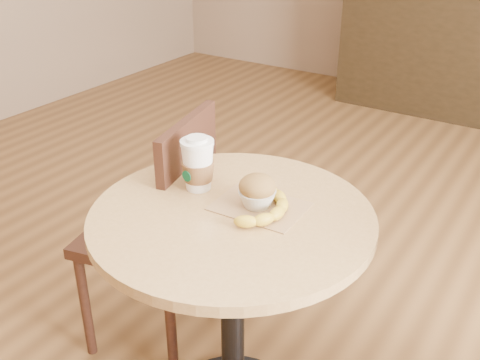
{
  "coord_description": "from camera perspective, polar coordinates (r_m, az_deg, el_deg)",
  "views": [
    {
      "loc": [
        0.62,
        -1.17,
        1.51
      ],
      "look_at": [
        -0.1,
        -0.06,
        0.83
      ],
      "focal_mm": 42.0,
      "sensor_mm": 36.0,
      "label": 1
    }
  ],
  "objects": [
    {
      "name": "cafe_table",
      "position": [
        1.6,
        -0.79,
        -9.35
      ],
      "size": [
        0.76,
        0.76,
        0.75
      ],
      "color": "black",
      "rests_on": "ground"
    },
    {
      "name": "muffin",
      "position": [
        1.5,
        1.77,
        -1.14
      ],
      "size": [
        0.1,
        0.1,
        0.09
      ],
      "color": "silver",
      "rests_on": "kraft_bag"
    },
    {
      "name": "chair_left",
      "position": [
        1.94,
        -8.03,
        -4.7
      ],
      "size": [
        0.47,
        0.47,
        0.9
      ],
      "rotation": [
        0.0,
        0.0,
        -1.35
      ],
      "color": "#381D13",
      "rests_on": "ground"
    },
    {
      "name": "banana",
      "position": [
        1.48,
        2.61,
        -2.81
      ],
      "size": [
        0.17,
        0.25,
        0.03
      ],
      "primitive_type": null,
      "rotation": [
        0.0,
        0.0,
        0.1
      ],
      "color": "gold",
      "rests_on": "kraft_bag"
    },
    {
      "name": "kraft_bag",
      "position": [
        1.52,
        1.99,
        -2.69
      ],
      "size": [
        0.25,
        0.19,
        0.0
      ],
      "primitive_type": "cube",
      "rotation": [
        0.0,
        0.0,
        0.04
      ],
      "color": "#987249",
      "rests_on": "cafe_table"
    },
    {
      "name": "coffee_cup",
      "position": [
        1.59,
        -4.31,
        1.46
      ],
      "size": [
        0.09,
        0.1,
        0.16
      ],
      "rotation": [
        0.0,
        0.0,
        -0.12
      ],
      "color": "white",
      "rests_on": "cafe_table"
    }
  ]
}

